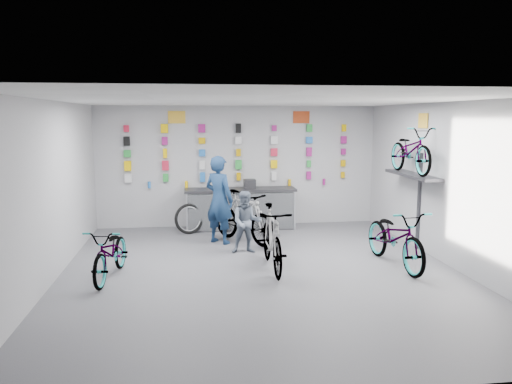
{
  "coord_description": "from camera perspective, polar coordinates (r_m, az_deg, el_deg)",
  "views": [
    {
      "loc": [
        -1.23,
        -8.42,
        2.72
      ],
      "look_at": [
        0.1,
        1.4,
        1.23
      ],
      "focal_mm": 35.0,
      "sensor_mm": 36.0,
      "label": 1
    }
  ],
  "objects": [
    {
      "name": "ceiling",
      "position": [
        8.52,
        0.61,
        10.44
      ],
      "size": [
        8.0,
        8.0,
        0.0
      ],
      "primitive_type": "plane",
      "rotation": [
        3.14,
        0.0,
        0.0
      ],
      "color": "white",
      "rests_on": "wall_back"
    },
    {
      "name": "wall_front",
      "position": [
        4.75,
        7.62,
        -6.39
      ],
      "size": [
        7.0,
        0.0,
        7.0
      ],
      "primitive_type": "plane",
      "rotation": [
        -1.57,
        0.0,
        0.0
      ],
      "color": "#ACACAF",
      "rests_on": "floor"
    },
    {
      "name": "bike_service",
      "position": [
        10.88,
        -1.41,
        -2.85
      ],
      "size": [
        1.55,
        1.85,
        1.14
      ],
      "primitive_type": "imported",
      "rotation": [
        0.0,
        0.0,
        0.62
      ],
      "color": "gray",
      "rests_on": "floor"
    },
    {
      "name": "bike_center",
      "position": [
        8.94,
        1.83,
        -5.3
      ],
      "size": [
        0.56,
        1.93,
        1.16
      ],
      "primitive_type": "imported",
      "rotation": [
        0.0,
        0.0,
        -0.01
      ],
      "color": "gray",
      "rests_on": "floor"
    },
    {
      "name": "floor",
      "position": [
        8.93,
        0.58,
        -9.17
      ],
      "size": [
        8.0,
        8.0,
        0.0
      ],
      "primitive_type": "plane",
      "color": "#4D4D51",
      "rests_on": "ground"
    },
    {
      "name": "wall_back",
      "position": [
        12.54,
        -2.04,
        2.96
      ],
      "size": [
        7.0,
        0.0,
        7.0
      ],
      "primitive_type": "plane",
      "rotation": [
        1.57,
        0.0,
        0.0
      ],
      "color": "#ACACAF",
      "rests_on": "floor"
    },
    {
      "name": "sign_left",
      "position": [
        12.41,
        -9.05,
        8.44
      ],
      "size": [
        0.42,
        0.02,
        0.3
      ],
      "primitive_type": "cube",
      "color": "gold",
      "rests_on": "wall_back"
    },
    {
      "name": "customer",
      "position": [
        10.04,
        -1.1,
        -3.47
      ],
      "size": [
        0.63,
        0.5,
        1.26
      ],
      "primitive_type": "imported",
      "rotation": [
        0.0,
        0.0,
        -0.04
      ],
      "color": "slate",
      "rests_on": "floor"
    },
    {
      "name": "wall_bracket",
      "position": [
        10.72,
        17.52,
        1.42
      ],
      "size": [
        0.39,
        1.9,
        2.0
      ],
      "color": "#333338",
      "rests_on": "wall_right"
    },
    {
      "name": "merch_wall",
      "position": [
        12.43,
        -2.92,
        4.32
      ],
      "size": [
        5.56,
        0.08,
        1.57
      ],
      "color": "silver",
      "rests_on": "wall_back"
    },
    {
      "name": "counter",
      "position": [
        12.23,
        -1.8,
        -1.98
      ],
      "size": [
        2.7,
        0.66,
        1.0
      ],
      "color": "black",
      "rests_on": "floor"
    },
    {
      "name": "spare_wheel",
      "position": [
        11.83,
        -7.66,
        -3.06
      ],
      "size": [
        0.73,
        0.41,
        0.72
      ],
      "rotation": [
        0.0,
        0.0,
        0.37
      ],
      "color": "black",
      "rests_on": "floor"
    },
    {
      "name": "bike_left",
      "position": [
        8.85,
        -16.23,
        -6.64
      ],
      "size": [
        0.84,
        1.79,
        0.9
      ],
      "primitive_type": "imported",
      "rotation": [
        0.0,
        0.0,
        -0.15
      ],
      "color": "gray",
      "rests_on": "floor"
    },
    {
      "name": "register",
      "position": [
        12.17,
        -0.73,
        0.94
      ],
      "size": [
        0.28,
        0.3,
        0.22
      ],
      "primitive_type": "cube",
      "rotation": [
        0.0,
        0.0,
        -0.01
      ],
      "color": "black",
      "rests_on": "counter"
    },
    {
      "name": "wall_right",
      "position": [
        9.74,
        21.44,
        0.76
      ],
      "size": [
        0.0,
        8.0,
        8.0
      ],
      "primitive_type": "plane",
      "rotation": [
        1.57,
        0.0,
        -1.57
      ],
      "color": "#ACACAF",
      "rests_on": "floor"
    },
    {
      "name": "bike_right",
      "position": [
        9.52,
        15.66,
        -4.97
      ],
      "size": [
        0.9,
        2.13,
        1.09
      ],
      "primitive_type": "imported",
      "rotation": [
        0.0,
        0.0,
        0.09
      ],
      "color": "gray",
      "rests_on": "floor"
    },
    {
      "name": "sign_right",
      "position": [
        12.72,
        5.21,
        8.51
      ],
      "size": [
        0.42,
        0.02,
        0.3
      ],
      "primitive_type": "cube",
      "color": "#B33E19",
      "rests_on": "wall_back"
    },
    {
      "name": "wall_left",
      "position": [
        8.81,
        -22.56,
        -0.07
      ],
      "size": [
        0.0,
        8.0,
        8.0
      ],
      "primitive_type": "plane",
      "rotation": [
        1.57,
        0.0,
        1.57
      ],
      "color": "#ACACAF",
      "rests_on": "floor"
    },
    {
      "name": "clerk",
      "position": [
        10.8,
        -4.24,
        -0.88
      ],
      "size": [
        0.82,
        0.8,
        1.91
      ],
      "primitive_type": "imported",
      "rotation": [
        0.0,
        0.0,
        2.41
      ],
      "color": "#152C4D",
      "rests_on": "floor"
    },
    {
      "name": "sign_side",
      "position": [
        10.71,
        18.55,
        7.74
      ],
      "size": [
        0.02,
        0.4,
        0.3
      ],
      "primitive_type": "cube",
      "color": "gold",
      "rests_on": "wall_right"
    },
    {
      "name": "bike_wall",
      "position": [
        10.63,
        17.28,
        4.57
      ],
      "size": [
        0.63,
        1.8,
        0.95
      ],
      "primitive_type": "imported",
      "color": "gray",
      "rests_on": "wall_bracket"
    }
  ]
}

